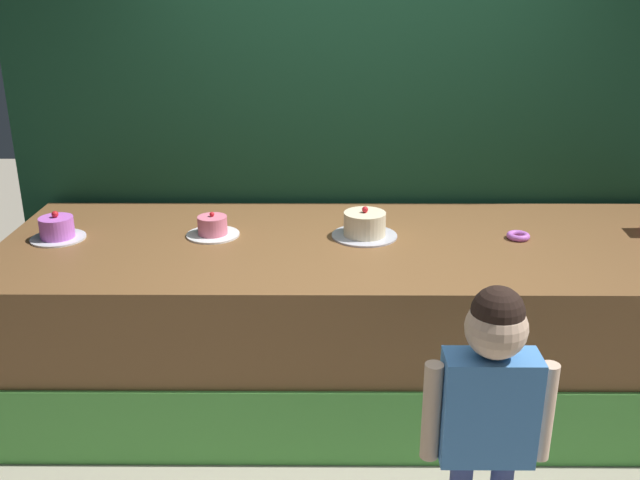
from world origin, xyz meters
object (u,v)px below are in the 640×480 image
Objects in this scene: child_figure at (489,399)px; cake_center at (213,227)px; donut at (518,236)px; cake_left at (57,229)px; cake_right at (365,226)px.

child_figure is 1.83m from cake_center.
donut is 0.43× the size of cake_left.
cake_right is at bearing 1.64° from cake_left.
cake_center is (0.81, 0.06, -0.01)m from cake_left.
child_figure reaches higher than cake_left.
cake_center is at bearing 179.19° from cake_right.
donut is 0.43× the size of cake_center.
cake_left is 1.00× the size of cake_center.
cake_right reaches higher than cake_center.
cake_center is at bearing 129.94° from child_figure.
child_figure is 3.48× the size of cake_right.
cake_left reaches higher than donut.
cake_right is (1.61, 0.05, 0.01)m from cake_left.
donut is 2.42m from cake_left.
cake_right is (0.81, -0.01, 0.02)m from cake_center.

